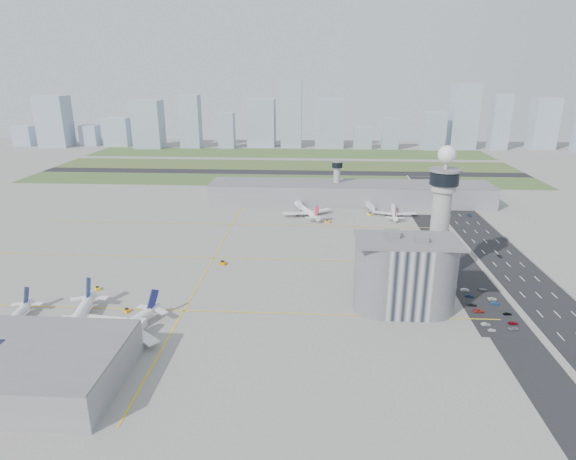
# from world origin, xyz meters

# --- Properties ---
(ground) EXTENTS (1000.00, 1000.00, 0.00)m
(ground) POSITION_xyz_m (0.00, 0.00, 0.00)
(ground) COLOR #98958D
(grass_strip_0) EXTENTS (480.00, 50.00, 0.08)m
(grass_strip_0) POSITION_xyz_m (-20.00, 225.00, 0.04)
(grass_strip_0) COLOR #48622E
(grass_strip_0) RESTS_ON ground
(grass_strip_1) EXTENTS (480.00, 60.00, 0.08)m
(grass_strip_1) POSITION_xyz_m (-20.00, 300.00, 0.04)
(grass_strip_1) COLOR #3F5227
(grass_strip_1) RESTS_ON ground
(grass_strip_2) EXTENTS (480.00, 70.00, 0.08)m
(grass_strip_2) POSITION_xyz_m (-20.00, 380.00, 0.04)
(grass_strip_2) COLOR #4D6B32
(grass_strip_2) RESTS_ON ground
(runway) EXTENTS (480.00, 22.00, 0.10)m
(runway) POSITION_xyz_m (-20.00, 262.00, 0.06)
(runway) COLOR black
(runway) RESTS_ON ground
(highway) EXTENTS (28.00, 500.00, 0.10)m
(highway) POSITION_xyz_m (115.00, 0.00, 0.05)
(highway) COLOR black
(highway) RESTS_ON ground
(barrier_left) EXTENTS (0.60, 500.00, 1.20)m
(barrier_left) POSITION_xyz_m (101.00, 0.00, 0.60)
(barrier_left) COLOR #9E9E99
(barrier_left) RESTS_ON ground
(barrier_right) EXTENTS (0.60, 500.00, 1.20)m
(barrier_right) POSITION_xyz_m (129.00, 0.00, 0.60)
(barrier_right) COLOR #9E9E99
(barrier_right) RESTS_ON ground
(landside_road) EXTENTS (18.00, 260.00, 0.08)m
(landside_road) POSITION_xyz_m (90.00, -10.00, 0.04)
(landside_road) COLOR black
(landside_road) RESTS_ON ground
(parking_lot) EXTENTS (20.00, 44.00, 0.10)m
(parking_lot) POSITION_xyz_m (88.00, -22.00, 0.05)
(parking_lot) COLOR black
(parking_lot) RESTS_ON ground
(taxiway_line_h_0) EXTENTS (260.00, 0.60, 0.01)m
(taxiway_line_h_0) POSITION_xyz_m (-40.00, -30.00, 0.01)
(taxiway_line_h_0) COLOR yellow
(taxiway_line_h_0) RESTS_ON ground
(taxiway_line_h_1) EXTENTS (260.00, 0.60, 0.01)m
(taxiway_line_h_1) POSITION_xyz_m (-40.00, 30.00, 0.01)
(taxiway_line_h_1) COLOR yellow
(taxiway_line_h_1) RESTS_ON ground
(taxiway_line_h_2) EXTENTS (260.00, 0.60, 0.01)m
(taxiway_line_h_2) POSITION_xyz_m (-40.00, 90.00, 0.01)
(taxiway_line_h_2) COLOR yellow
(taxiway_line_h_2) RESTS_ON ground
(taxiway_line_v) EXTENTS (0.60, 260.00, 0.01)m
(taxiway_line_v) POSITION_xyz_m (-40.00, 30.00, 0.01)
(taxiway_line_v) COLOR yellow
(taxiway_line_v) RESTS_ON ground
(control_tower) EXTENTS (14.00, 14.00, 64.50)m
(control_tower) POSITION_xyz_m (72.00, 8.00, 35.04)
(control_tower) COLOR #ADAAA5
(control_tower) RESTS_ON ground
(secondary_tower) EXTENTS (8.60, 8.60, 31.90)m
(secondary_tower) POSITION_xyz_m (30.00, 150.00, 18.80)
(secondary_tower) COLOR #ADAAA5
(secondary_tower) RESTS_ON ground
(admin_building) EXTENTS (42.00, 24.00, 33.50)m
(admin_building) POSITION_xyz_m (51.99, -22.00, 15.30)
(admin_building) COLOR #B2B2B7
(admin_building) RESTS_ON ground
(terminal_pier) EXTENTS (210.00, 32.00, 15.80)m
(terminal_pier) POSITION_xyz_m (40.00, 148.00, 7.90)
(terminal_pier) COLOR gray
(terminal_pier) RESTS_ON ground
(airplane_near_a) EXTENTS (36.33, 41.10, 10.41)m
(airplane_near_a) POSITION_xyz_m (-102.69, -49.71, 5.20)
(airplane_near_a) COLOR white
(airplane_near_a) RESTS_ON ground
(airplane_near_b) EXTENTS (45.97, 51.58, 12.80)m
(airplane_near_b) POSITION_xyz_m (-77.25, -48.04, 6.40)
(airplane_near_b) COLOR white
(airplane_near_b) RESTS_ON ground
(airplane_near_c) EXTENTS (49.92, 53.22, 11.87)m
(airplane_near_c) POSITION_xyz_m (-57.80, -53.00, 5.93)
(airplane_near_c) COLOR white
(airplane_near_c) RESTS_ON ground
(airplane_far_a) EXTENTS (49.52, 52.99, 11.89)m
(airplane_far_a) POSITION_xyz_m (8.14, 114.11, 5.94)
(airplane_far_a) COLOR white
(airplane_far_a) RESTS_ON ground
(airplane_far_b) EXTENTS (33.97, 38.76, 10.03)m
(airplane_far_b) POSITION_xyz_m (68.81, 116.09, 5.02)
(airplane_far_b) COLOR white
(airplane_far_b) RESTS_ON ground
(jet_bridge_near_1) EXTENTS (5.39, 14.31, 5.70)m
(jet_bridge_near_1) POSITION_xyz_m (-83.00, -61.00, 2.85)
(jet_bridge_near_1) COLOR silver
(jet_bridge_near_1) RESTS_ON ground
(jet_bridge_near_2) EXTENTS (5.39, 14.31, 5.70)m
(jet_bridge_near_2) POSITION_xyz_m (-53.00, -61.00, 2.85)
(jet_bridge_near_2) COLOR silver
(jet_bridge_near_2) RESTS_ON ground
(jet_bridge_far_0) EXTENTS (5.39, 14.31, 5.70)m
(jet_bridge_far_0) POSITION_xyz_m (2.00, 132.00, 2.85)
(jet_bridge_far_0) COLOR silver
(jet_bridge_far_0) RESTS_ON ground
(jet_bridge_far_1) EXTENTS (5.39, 14.31, 5.70)m
(jet_bridge_far_1) POSITION_xyz_m (52.00, 132.00, 2.85)
(jet_bridge_far_1) COLOR silver
(jet_bridge_far_1) RESTS_ON ground
(tug_0) EXTENTS (3.03, 3.83, 1.97)m
(tug_0) POSITION_xyz_m (-83.71, -43.97, 0.99)
(tug_0) COLOR yellow
(tug_0) RESTS_ON ground
(tug_1) EXTENTS (3.47, 3.59, 1.73)m
(tug_1) POSITION_xyz_m (-84.84, -12.47, 0.86)
(tug_1) COLOR yellow
(tug_1) RESTS_ON ground
(tug_2) EXTENTS (3.44, 3.17, 1.65)m
(tug_2) POSITION_xyz_m (-63.36, -32.40, 0.82)
(tug_2) COLOR orange
(tug_2) RESTS_ON ground
(tug_3) EXTENTS (4.07, 3.43, 2.01)m
(tug_3) POSITION_xyz_m (-33.22, 21.33, 1.00)
(tug_3) COLOR orange
(tug_3) RESTS_ON ground
(tug_4) EXTENTS (3.61, 2.58, 2.03)m
(tug_4) POSITION_xyz_m (22.24, 97.28, 1.01)
(tug_4) COLOR orange
(tug_4) RESTS_ON ground
(tug_5) EXTENTS (3.64, 3.77, 1.81)m
(tug_5) POSITION_xyz_m (52.21, 116.79, 0.91)
(tug_5) COLOR yellow
(tug_5) RESTS_ON ground
(car_lot_0) EXTENTS (3.25, 1.47, 1.08)m
(car_lot_0) POSITION_xyz_m (83.39, -39.41, 0.54)
(car_lot_0) COLOR white
(car_lot_0) RESTS_ON ground
(car_lot_1) EXTENTS (3.91, 1.88, 1.24)m
(car_lot_1) POSITION_xyz_m (82.49, -35.08, 0.62)
(car_lot_1) COLOR #929698
(car_lot_1) RESTS_ON ground
(car_lot_2) EXTENTS (4.56, 2.21, 1.25)m
(car_lot_2) POSITION_xyz_m (83.12, -23.89, 0.63)
(car_lot_2) COLOR #AE261D
(car_lot_2) RESTS_ON ground
(car_lot_3) EXTENTS (3.91, 1.59, 1.13)m
(car_lot_3) POSITION_xyz_m (82.04, -18.41, 0.57)
(car_lot_3) COLOR black
(car_lot_3) RESTS_ON ground
(car_lot_4) EXTENTS (3.79, 1.98, 1.23)m
(car_lot_4) POSITION_xyz_m (83.49, -9.75, 0.62)
(car_lot_4) COLOR navy
(car_lot_4) RESTS_ON ground
(car_lot_5) EXTENTS (3.85, 1.45, 1.26)m
(car_lot_5) POSITION_xyz_m (83.29, -3.62, 0.63)
(car_lot_5) COLOR silver
(car_lot_5) RESTS_ON ground
(car_lot_6) EXTENTS (4.11, 2.33, 1.08)m
(car_lot_6) POSITION_xyz_m (92.03, -37.88, 0.54)
(car_lot_6) COLOR gray
(car_lot_6) RESTS_ON ground
(car_lot_7) EXTENTS (3.95, 1.78, 1.12)m
(car_lot_7) POSITION_xyz_m (93.60, -33.55, 0.56)
(car_lot_7) COLOR maroon
(car_lot_7) RESTS_ON ground
(car_lot_8) EXTENTS (3.42, 1.54, 1.14)m
(car_lot_8) POSITION_xyz_m (94.19, -25.65, 0.57)
(car_lot_8) COLOR black
(car_lot_8) RESTS_ON ground
(car_lot_9) EXTENTS (3.56, 1.75, 1.12)m
(car_lot_9) POSITION_xyz_m (92.45, -16.51, 0.56)
(car_lot_9) COLOR navy
(car_lot_9) RESTS_ON ground
(car_lot_10) EXTENTS (4.07, 2.07, 1.10)m
(car_lot_10) POSITION_xyz_m (92.74, -11.95, 0.55)
(car_lot_10) COLOR white
(car_lot_10) RESTS_ON ground
(car_lot_11) EXTENTS (4.03, 1.96, 1.13)m
(car_lot_11) POSITION_xyz_m (91.87, -2.70, 0.56)
(car_lot_11) COLOR gray
(car_lot_11) RESTS_ON ground
(car_hw_1) EXTENTS (1.70, 3.52, 1.11)m
(car_hw_1) POSITION_xyz_m (114.31, 40.68, 0.56)
(car_hw_1) COLOR black
(car_hw_1) RESTS_ON ground
(car_hw_2) EXTENTS (2.52, 4.52, 1.20)m
(car_hw_2) POSITION_xyz_m (121.17, 118.78, 0.60)
(car_hw_2) COLOR navy
(car_hw_2) RESTS_ON ground
(car_hw_4) EXTENTS (2.03, 3.82, 1.24)m
(car_hw_4) POSITION_xyz_m (106.83, 181.65, 0.62)
(car_hw_4) COLOR #8B93A3
(car_hw_4) RESTS_ON ground
(skyline_bldg_0) EXTENTS (24.05, 19.24, 26.50)m
(skyline_bldg_0) POSITION_xyz_m (-377.77, 421.70, 13.25)
(skyline_bldg_0) COLOR #9EADC1
(skyline_bldg_0) RESTS_ON ground
(skyline_bldg_1) EXTENTS (37.63, 30.10, 65.60)m
(skyline_bldg_1) POSITION_xyz_m (-331.22, 417.61, 32.80)
(skyline_bldg_1) COLOR #9EADC1
(skyline_bldg_1) RESTS_ON ground
(skyline_bldg_2) EXTENTS (22.81, 18.25, 26.79)m
(skyline_bldg_2) POSITION_xyz_m (-291.25, 430.16, 13.39)
(skyline_bldg_2) COLOR #9EADC1
(skyline_bldg_2) RESTS_ON ground
(skyline_bldg_3) EXTENTS (32.30, 25.84, 36.93)m
(skyline_bldg_3) POSITION_xyz_m (-252.58, 431.35, 18.47)
(skyline_bldg_3) COLOR #9EADC1
(skyline_bldg_3) RESTS_ON ground
(skyline_bldg_4) EXTENTS (35.81, 28.65, 60.36)m
(skyline_bldg_4) POSITION_xyz_m (-204.47, 415.19, 30.18)
(skyline_bldg_4) COLOR #9EADC1
(skyline_bldg_4) RESTS_ON ground
(skyline_bldg_5) EXTENTS (25.49, 20.39, 66.89)m
(skyline_bldg_5) POSITION_xyz_m (-150.11, 419.66, 33.44)
(skyline_bldg_5) COLOR #9EADC1
(skyline_bldg_5) RESTS_ON ground
(skyline_bldg_6) EXTENTS (20.04, 16.03, 45.20)m
(skyline_bldg_6) POSITION_xyz_m (-102.68, 417.90, 22.60)
(skyline_bldg_6) COLOR #9EADC1
(skyline_bldg_6) RESTS_ON ground
(skyline_bldg_7) EXTENTS (35.76, 28.61, 61.22)m
(skyline_bldg_7) POSITION_xyz_m (-59.44, 436.89, 30.61)
(skyline_bldg_7) COLOR #9EADC1
(skyline_bldg_7) RESTS_ON ground
(skyline_bldg_8) EXTENTS (26.33, 21.06, 83.39)m
(skyline_bldg_8) POSITION_xyz_m (-19.42, 431.56, 41.69)
(skyline_bldg_8) COLOR #9EADC1
(skyline_bldg_8) RESTS_ON ground
(skyline_bldg_9) EXTENTS (36.96, 29.57, 62.11)m
(skyline_bldg_9) POSITION_xyz_m (30.27, 432.32, 31.06)
(skyline_bldg_9) COLOR #9EADC1
(skyline_bldg_9) RESTS_ON ground
(skyline_bldg_10) EXTENTS (23.01, 18.41, 27.75)m
(skyline_bldg_10) POSITION_xyz_m (73.27, 423.68, 13.87)
(skyline_bldg_10) COLOR #9EADC1
(skyline_bldg_10) RESTS_ON ground
(skyline_bldg_11) EXTENTS (20.22, 16.18, 38.97)m
(skyline_bldg_11) POSITION_xyz_m (108.28, 423.34, 19.48)
(skyline_bldg_11) COLOR #9EADC1
(skyline_bldg_11) RESTS_ON ground
(skyline_bldg_12) EXTENTS (26.14, 20.92, 46.89)m
(skyline_bldg_12) POSITION_xyz_m (162.17, 421.29, 23.44)
(skyline_bldg_12) COLOR #9EADC1
(skyline_bldg_12) RESTS_ON ground
(skyline_bldg_13) EXTENTS (32.26, 25.81, 81.20)m
(skyline_bldg_13) POSITION_xyz_m (201.27, 433.27, 40.60)
(skyline_bldg_13) COLOR #9EADC1
(skyline_bldg_13) RESTS_ON ground
(skyline_bldg_14) EXTENTS (21.59, 17.28, 68.75)m
(skyline_bldg_14) POSITION_xyz_m (244.74, 426.38, 34.37)
(skyline_bldg_14) COLOR #9EADC1
(skyline_bldg_14) RESTS_ON ground
(skyline_bldg_15) EXTENTS (30.25, 24.20, 63.40)m
(skyline_bldg_15) POSITION_xyz_m (302.83, 435.54, 31.70)
(skyline_bldg_15) COLOR #9EADC1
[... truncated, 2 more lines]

